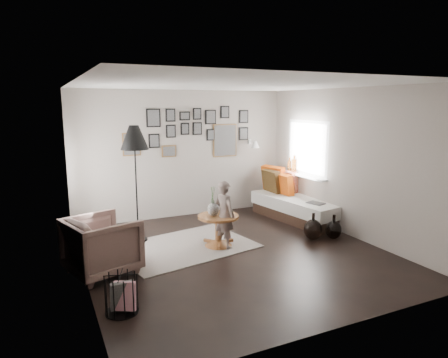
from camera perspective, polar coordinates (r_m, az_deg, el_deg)
name	(u,v)px	position (r m, az deg, el deg)	size (l,w,h in m)	color
ground	(234,253)	(6.43, 1.51, -10.47)	(4.80, 4.80, 0.00)	black
wall_back	(183,154)	(8.28, -5.90, 3.54)	(4.50, 4.50, 0.00)	gray
wall_front	(343,209)	(4.13, 16.68, -4.09)	(4.50, 4.50, 0.00)	gray
wall_left	(79,184)	(5.48, -19.99, -0.71)	(4.80, 4.80, 0.00)	gray
wall_right	(349,163)	(7.36, 17.44, 2.22)	(4.80, 4.80, 0.00)	gray
ceiling	(235,84)	(6.01, 1.63, 13.34)	(4.80, 4.80, 0.00)	white
door_left	(74,186)	(6.70, -20.69, -0.95)	(0.00, 2.14, 2.14)	white
window_right	(300,172)	(8.40, 10.77, 0.97)	(0.15, 1.32, 1.30)	white
gallery_wall	(196,132)	(8.32, -4.04, 6.67)	(2.74, 0.03, 1.08)	brown
wall_sconce	(255,144)	(8.65, 4.44, 4.96)	(0.18, 0.36, 0.16)	white
rug	(185,247)	(6.70, -5.62, -9.58)	(2.16, 1.51, 0.01)	silver
pedestal_table	(218,232)	(6.63, -0.82, -7.58)	(0.67, 0.67, 0.53)	brown
vase	(213,207)	(6.49, -1.54, -4.01)	(0.19, 0.19, 0.48)	black
candles	(224,208)	(6.56, 0.05, -4.09)	(0.12, 0.12, 0.25)	black
daybed	(296,204)	(8.32, 10.19, -3.51)	(1.16, 2.16, 1.00)	black
magazine_on_daybed	(316,203)	(7.78, 12.97, -3.37)	(0.23, 0.31, 0.02)	black
armchair	(102,245)	(5.82, -17.03, -9.06)	(0.86, 0.88, 0.80)	brown
armchair_cushion	(101,239)	(5.84, -17.14, -8.18)	(0.36, 0.36, 0.09)	silver
floor_lamp	(134,142)	(6.74, -12.67, 5.18)	(0.46, 0.46, 1.98)	black
magazine_basket	(122,294)	(4.80, -14.43, -15.64)	(0.45, 0.45, 0.44)	black
demijohn_large	(313,229)	(7.13, 12.58, -7.04)	(0.31, 0.31, 0.47)	black
demijohn_small	(333,230)	(7.26, 15.36, -7.01)	(0.28, 0.28, 0.43)	black
child	(225,215)	(6.47, 0.08, -5.13)	(0.41, 0.27, 1.11)	#6D5B56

